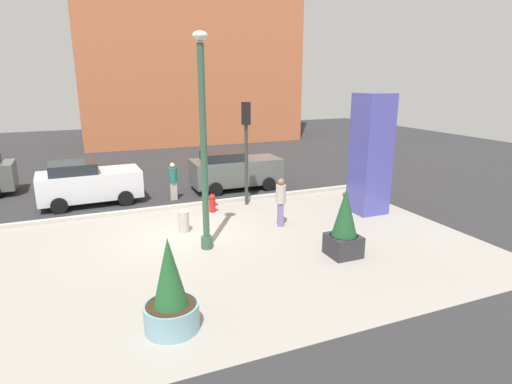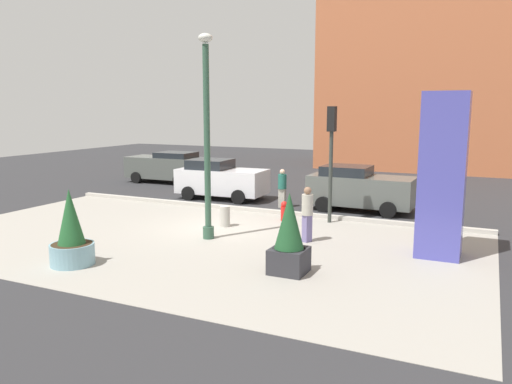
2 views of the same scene
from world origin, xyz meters
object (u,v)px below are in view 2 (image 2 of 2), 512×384
(car_curb_west, at_px, (167,167))
(concrete_bollard, at_px, (225,216))
(potted_plant_near_left, at_px, (289,237))
(fire_hydrant, at_px, (284,211))
(traffic_light_far_side, at_px, (331,145))
(pedestrian_crossing, at_px, (282,186))
(pedestrian_by_curb, at_px, (307,211))
(potted_plant_curbside, at_px, (71,236))
(lamp_post, at_px, (207,142))
(car_intersection, at_px, (221,179))
(car_curb_east, at_px, (359,188))
(art_pillar_blue, at_px, (443,176))

(car_curb_west, bearing_deg, concrete_bollard, -44.93)
(potted_plant_near_left, distance_m, fire_hydrant, 6.13)
(traffic_light_far_side, xyz_separation_m, car_curb_west, (-11.41, 5.96, -1.97))
(traffic_light_far_side, bearing_deg, pedestrian_crossing, 144.40)
(pedestrian_by_curb, bearing_deg, potted_plant_curbside, -135.18)
(lamp_post, height_order, car_intersection, lamp_post)
(car_intersection, xyz_separation_m, pedestrian_crossing, (3.44, -0.80, 0.00))
(potted_plant_curbside, bearing_deg, car_curb_east, 63.56)
(concrete_bollard, bearing_deg, pedestrian_by_curb, -12.55)
(lamp_post, relative_size, pedestrian_crossing, 3.91)
(art_pillar_blue, relative_size, car_curb_west, 1.02)
(car_intersection, relative_size, car_curb_west, 0.91)
(fire_hydrant, bearing_deg, art_pillar_blue, -22.43)
(art_pillar_blue, relative_size, pedestrian_crossing, 2.81)
(art_pillar_blue, bearing_deg, pedestrian_crossing, 145.06)
(car_curb_east, bearing_deg, traffic_light_far_side, -99.54)
(concrete_bollard, bearing_deg, art_pillar_blue, -4.58)
(potted_plant_curbside, distance_m, pedestrian_by_curb, 7.00)
(concrete_bollard, bearing_deg, pedestrian_crossing, 82.79)
(car_intersection, bearing_deg, pedestrian_by_curb, -42.18)
(potted_plant_curbside, height_order, traffic_light_far_side, traffic_light_far_side)
(pedestrian_crossing, bearing_deg, fire_hydrant, -66.11)
(art_pillar_blue, bearing_deg, car_curb_east, 123.47)
(potted_plant_near_left, relative_size, potted_plant_curbside, 1.01)
(car_intersection, relative_size, pedestrian_by_curb, 2.36)
(car_curb_east, relative_size, pedestrian_by_curb, 2.41)
(car_curb_east, bearing_deg, fire_hydrant, -123.72)
(pedestrian_by_curb, bearing_deg, car_intersection, 137.82)
(potted_plant_curbside, bearing_deg, art_pillar_blue, 29.84)
(car_curb_east, height_order, car_intersection, car_curb_east)
(art_pillar_blue, height_order, potted_plant_near_left, art_pillar_blue)
(car_curb_east, height_order, car_curb_west, car_curb_east)
(fire_hydrant, distance_m, pedestrian_by_curb, 3.15)
(potted_plant_curbside, relative_size, traffic_light_far_side, 0.49)
(fire_hydrant, relative_size, car_curb_west, 0.16)
(potted_plant_near_left, relative_size, fire_hydrant, 2.81)
(lamp_post, bearing_deg, traffic_light_far_side, 53.73)
(potted_plant_curbside, bearing_deg, potted_plant_near_left, 18.32)
(lamp_post, xyz_separation_m, car_intersection, (-3.23, 6.65, -2.23))
(fire_hydrant, bearing_deg, car_curb_west, 146.76)
(potted_plant_curbside, bearing_deg, car_curb_west, 115.46)
(lamp_post, relative_size, concrete_bollard, 8.61)
(potted_plant_near_left, relative_size, car_curb_west, 0.46)
(fire_hydrant, height_order, car_curb_west, car_curb_west)
(potted_plant_near_left, xyz_separation_m, potted_plant_curbside, (-5.56, -1.84, -0.16))
(lamp_post, bearing_deg, car_intersection, 115.91)
(car_curb_west, bearing_deg, traffic_light_far_side, -27.59)
(concrete_bollard, xyz_separation_m, car_curb_east, (3.66, 4.90, 0.56))
(pedestrian_by_curb, bearing_deg, pedestrian_crossing, 120.13)
(lamp_post, distance_m, potted_plant_near_left, 4.74)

